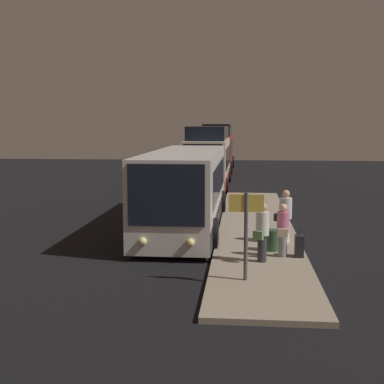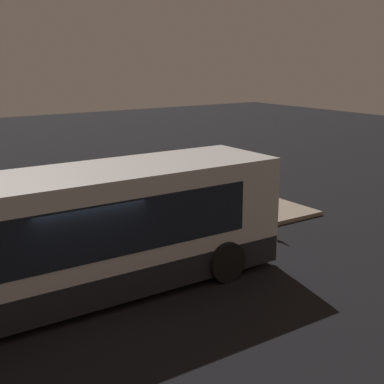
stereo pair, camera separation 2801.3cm
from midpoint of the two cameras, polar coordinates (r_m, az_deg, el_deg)
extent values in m
plane|color=black|center=(10.25, 31.37, -21.66)|extent=(80.00, 80.00, 0.00)
cube|color=gray|center=(11.77, 45.34, -18.58)|extent=(20.00, 2.79, 0.14)
cube|color=silver|center=(9.84, 33.21, -12.91)|extent=(10.86, 2.53, 2.81)
cube|color=black|center=(10.23, 32.78, -18.49)|extent=(10.81, 2.55, 0.70)
cube|color=black|center=(9.96, 32.62, -10.59)|extent=(8.91, 2.56, 1.24)
cube|color=black|center=(5.94, 61.34, -24.67)|extent=(0.06, 2.23, 1.80)
sphere|color=#F9E58C|center=(7.17, 63.77, -32.39)|extent=(0.24, 0.24, 0.24)
sphere|color=#F9E58C|center=(6.23, 55.24, -37.84)|extent=(0.24, 0.24, 0.24)
cylinder|color=black|center=(8.44, 54.53, -26.27)|extent=(1.04, 0.30, 1.04)
cylinder|color=black|center=(6.96, 38.20, -32.17)|extent=(1.04, 0.30, 1.04)
cylinder|color=black|center=(13.56, 31.01, -12.13)|extent=(1.04, 0.30, 1.04)
cylinder|color=black|center=(12.69, 20.39, -12.84)|extent=(1.04, 0.30, 1.04)
cube|color=beige|center=(22.58, 16.88, -1.16)|extent=(10.41, 2.43, 2.89)
cube|color=#B2231E|center=(22.75, 16.78, -3.88)|extent=(10.36, 2.45, 0.70)
cube|color=black|center=(22.78, 16.79, -0.20)|extent=(8.54, 2.46, 1.27)
cube|color=black|center=(17.48, 20.30, -2.27)|extent=(0.06, 2.14, 1.85)
sphere|color=#F9E58C|center=(17.92, 22.19, -6.75)|extent=(0.24, 0.24, 0.24)
sphere|color=#F9E58C|center=(17.58, 17.99, -6.82)|extent=(0.24, 0.24, 0.24)
cylinder|color=black|center=(19.70, 22.28, -5.95)|extent=(0.94, 0.30, 0.94)
cylinder|color=black|center=(19.14, 15.26, -6.04)|extent=(0.94, 0.30, 0.94)
cylinder|color=black|center=(26.12, 18.01, -2.62)|extent=(0.94, 0.30, 0.94)
cylinder|color=black|center=(25.70, 12.72, -2.60)|extent=(0.94, 0.30, 0.94)
cube|color=black|center=(22.80, 16.85, 3.63)|extent=(8.85, 2.24, 0.83)
cube|color=maroon|center=(35.01, 12.81, 1.89)|extent=(10.37, 2.40, 2.88)
cube|color=#B2231E|center=(35.12, 12.76, 0.11)|extent=(10.32, 2.42, 0.70)
cube|color=black|center=(35.23, 12.77, 2.49)|extent=(8.51, 2.43, 1.27)
cube|color=black|center=(29.83, 14.10, 1.76)|extent=(0.06, 2.12, 1.85)
sphere|color=#F9E58C|center=(30.08, 15.26, -0.94)|extent=(0.24, 0.24, 0.24)
sphere|color=#F9E58C|center=(29.88, 12.76, -0.92)|extent=(0.24, 0.24, 0.24)
cylinder|color=black|center=(31.85, 15.70, -0.70)|extent=(1.07, 0.30, 1.07)
cylinder|color=black|center=(31.51, 11.39, -0.66)|extent=(1.07, 0.30, 1.07)
cylinder|color=black|center=(38.45, 13.93, 0.68)|extent=(1.07, 0.30, 1.07)
cylinder|color=black|center=(38.17, 10.36, 0.73)|extent=(1.07, 0.30, 1.07)
cube|color=black|center=(35.30, 12.81, 5.06)|extent=(8.82, 2.21, 0.96)
cylinder|color=silver|center=(10.56, 59.75, -20.19)|extent=(0.40, 0.40, 0.79)
cylinder|color=silver|center=(10.28, 60.22, -16.45)|extent=(0.57, 0.57, 0.69)
sphere|color=tan|center=(10.13, 60.52, -13.96)|extent=(0.26, 0.26, 0.26)
cube|color=black|center=(10.10, 59.95, -18.60)|extent=(0.31, 0.27, 0.24)
cylinder|color=#2D2D33|center=(8.80, 71.93, -26.90)|extent=(0.34, 0.34, 0.77)
cylinder|color=silver|center=(8.48, 72.56, -22.70)|extent=(0.49, 0.49, 0.67)
sphere|color=tan|center=(8.30, 72.96, -19.85)|extent=(0.25, 0.25, 0.25)
cube|color=#598C59|center=(8.42, 73.72, -25.18)|extent=(0.25, 0.31, 0.24)
cylinder|color=gray|center=(9.53, 69.66, -24.36)|extent=(0.27, 0.27, 0.72)
cylinder|color=#CC6B8C|center=(9.25, 70.18, -20.69)|extent=(0.39, 0.39, 0.62)
sphere|color=beige|center=(9.09, 70.52, -18.23)|extent=(0.23, 0.23, 0.23)
cube|color=beige|center=(9.24, 71.57, -22.67)|extent=(0.17, 0.29, 0.24)
cube|color=black|center=(9.97, 70.74, -23.49)|extent=(0.37, 0.25, 0.64)
cylinder|color=black|center=(9.78, 71.07, -21.19)|extent=(0.02, 0.02, 0.24)
cylinder|color=#4C4C51|center=(7.68, 85.27, -27.04)|extent=(0.10, 0.10, 2.21)
cube|color=#E5C64C|center=(7.33, 86.15, -21.27)|extent=(0.04, 0.87, 0.43)
cylinder|color=#2D4C33|center=(9.62, 64.52, -23.72)|extent=(0.44, 0.44, 0.65)
camera|label=1|loc=(14.01, 156.62, -9.80)|focal=50.00mm
camera|label=2|loc=(14.01, -23.38, 9.80)|focal=50.00mm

